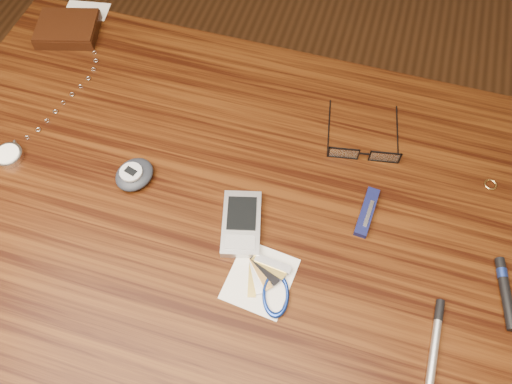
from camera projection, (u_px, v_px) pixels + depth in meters
ground at (235, 333)px, 1.40m from camera, size 3.80×3.80×0.00m
desk at (221, 234)px, 0.84m from camera, size 1.00×0.70×0.75m
wallet_and_card at (68, 28)px, 0.93m from camera, size 0.13×0.16×0.02m
eyeglasses at (364, 152)px, 0.79m from camera, size 0.13×0.14×0.03m
gold_ring at (490, 185)px, 0.77m from camera, size 0.02×0.02×0.00m
pocket_watch at (12, 152)px, 0.80m from camera, size 0.07×0.28×0.01m
pda_phone at (241, 223)px, 0.73m from camera, size 0.08×0.11×0.02m
pedometer at (134, 174)px, 0.77m from camera, size 0.07×0.08×0.03m
notepad_keys at (268, 285)px, 0.69m from camera, size 0.11×0.10×0.01m
pocket_knife at (367, 212)px, 0.74m from camera, size 0.02×0.08×0.01m
silver_pen at (435, 341)px, 0.65m from camera, size 0.01×0.13×0.01m
black_blue_pen at (505, 290)px, 0.68m from camera, size 0.03×0.10×0.01m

